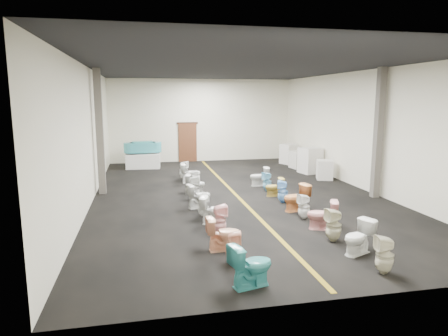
{
  "coord_description": "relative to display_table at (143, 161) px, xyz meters",
  "views": [
    {
      "loc": [
        -3.29,
        -13.91,
        3.45
      ],
      "look_at": [
        -0.19,
        1.0,
        0.79
      ],
      "focal_mm": 32.0,
      "sensor_mm": 36.0,
      "label": 1
    }
  ],
  "objects": [
    {
      "name": "wall_front",
      "position": [
        3.24,
        -14.22,
        1.88
      ],
      "size": [
        10.0,
        0.0,
        10.0
      ],
      "primitive_type": "plane",
      "rotation": [
        -1.57,
        0.0,
        0.0
      ],
      "color": "silver",
      "rests_on": "ground"
    },
    {
      "name": "toilet_left_7",
      "position": [
        1.67,
        -6.84,
        0.05
      ],
      "size": [
        0.45,
        0.44,
        0.84
      ],
      "primitive_type": "imported",
      "rotation": [
        0.0,
        0.0,
        1.39
      ],
      "color": "white",
      "rests_on": "floor"
    },
    {
      "name": "toilet_left_5",
      "position": [
        1.67,
        -8.8,
        -0.02
      ],
      "size": [
        0.35,
        0.34,
        0.7
      ],
      "primitive_type": "imported",
      "rotation": [
        0.0,
        0.0,
        1.64
      ],
      "color": "white",
      "rests_on": "floor"
    },
    {
      "name": "wall_right",
      "position": [
        8.24,
        -6.22,
        1.88
      ],
      "size": [
        0.0,
        16.0,
        16.0
      ],
      "primitive_type": "plane",
      "rotation": [
        1.57,
        0.0,
        -1.57
      ],
      "color": "silver",
      "rests_on": "ground"
    },
    {
      "name": "ceiling",
      "position": [
        3.24,
        -6.22,
        4.13
      ],
      "size": [
        16.0,
        16.0,
        0.0
      ],
      "primitive_type": "plane",
      "rotation": [
        3.14,
        0.0,
        0.0
      ],
      "color": "black",
      "rests_on": "ground"
    },
    {
      "name": "toilet_left_3",
      "position": [
        1.82,
        -10.57,
        0.04
      ],
      "size": [
        0.4,
        0.39,
        0.81
      ],
      "primitive_type": "imported",
      "rotation": [
        0.0,
        0.0,
        1.64
      ],
      "color": "#F5B0B0",
      "rests_on": "floor"
    },
    {
      "name": "toilet_right_6",
      "position": [
        4.52,
        -7.82,
        0.01
      ],
      "size": [
        0.46,
        0.46,
        0.76
      ],
      "primitive_type": "imported",
      "rotation": [
        0.0,
        0.0,
        -1.99
      ],
      "color": "#80BDF6",
      "rests_on": "floor"
    },
    {
      "name": "toilet_right_5",
      "position": [
        4.58,
        -8.85,
        0.05
      ],
      "size": [
        0.9,
        0.62,
        0.84
      ],
      "primitive_type": "imported",
      "rotation": [
        0.0,
        0.0,
        -1.37
      ],
      "color": "#DC8646",
      "rests_on": "floor"
    },
    {
      "name": "toilet_left_2",
      "position": [
        1.71,
        -11.57,
        0.03
      ],
      "size": [
        0.78,
        0.46,
        0.79
      ],
      "primitive_type": "imported",
      "rotation": [
        0.0,
        0.0,
        1.59
      ],
      "color": "#FEB88F",
      "rests_on": "floor"
    },
    {
      "name": "toilet_left_9",
      "position": [
        1.9,
        -4.94,
        -0.03
      ],
      "size": [
        0.33,
        0.32,
        0.68
      ],
      "primitive_type": "imported",
      "rotation": [
        0.0,
        0.0,
        1.62
      ],
      "color": "white",
      "rests_on": "floor"
    },
    {
      "name": "appliance_crate_c",
      "position": [
        7.64,
        -1.58,
        0.06
      ],
      "size": [
        0.87,
        0.87,
        0.85
      ],
      "primitive_type": "cube",
      "rotation": [
        0.0,
        0.0,
        0.17
      ],
      "color": "beige",
      "rests_on": "floor"
    },
    {
      "name": "toilet_left_11",
      "position": [
        1.69,
        -3.17,
        0.02
      ],
      "size": [
        0.47,
        0.47,
        0.78
      ],
      "primitive_type": "imported",
      "rotation": [
        0.0,
        0.0,
        1.16
      ],
      "color": "white",
      "rests_on": "floor"
    },
    {
      "name": "wall_back",
      "position": [
        3.24,
        1.78,
        1.88
      ],
      "size": [
        10.0,
        0.0,
        10.0
      ],
      "primitive_type": "plane",
      "rotation": [
        1.57,
        0.0,
        0.0
      ],
      "color": "silver",
      "rests_on": "ground"
    },
    {
      "name": "toilet_right_1",
      "position": [
        4.63,
        -12.42,
        0.02
      ],
      "size": [
        0.87,
        0.7,
        0.78
      ],
      "primitive_type": "imported",
      "rotation": [
        0.0,
        0.0,
        -1.16
      ],
      "color": "white",
      "rests_on": "floor"
    },
    {
      "name": "aisle_stripe",
      "position": [
        3.24,
        -6.22,
        -0.36
      ],
      "size": [
        0.12,
        15.6,
        0.01
      ],
      "primitive_type": "cube",
      "color": "olive",
      "rests_on": "floor"
    },
    {
      "name": "toilet_right_4",
      "position": [
        4.48,
        -9.69,
        0.0
      ],
      "size": [
        0.35,
        0.35,
        0.74
      ],
      "primitive_type": "imported",
      "rotation": [
        0.0,
        0.0,
        -1.54
      ],
      "color": "white",
      "rests_on": "floor"
    },
    {
      "name": "toilet_right_9",
      "position": [
        4.51,
        -5.14,
        0.01
      ],
      "size": [
        0.77,
        0.47,
        0.76
      ],
      "primitive_type": "imported",
      "rotation": [
        0.0,
        0.0,
        -1.63
      ],
      "color": "white",
      "rests_on": "floor"
    },
    {
      "name": "toilet_left_10",
      "position": [
        1.89,
        -4.01,
        0.04
      ],
      "size": [
        0.82,
        0.49,
        0.82
      ],
      "primitive_type": "imported",
      "rotation": [
        0.0,
        0.0,
        1.53
      ],
      "color": "white",
      "rests_on": "floor"
    },
    {
      "name": "floor",
      "position": [
        3.24,
        -6.22,
        -0.37
      ],
      "size": [
        16.0,
        16.0,
        0.0
      ],
      "primitive_type": "plane",
      "color": "black",
      "rests_on": "ground"
    },
    {
      "name": "toilet_left_6",
      "position": [
        1.68,
        -7.88,
        0.02
      ],
      "size": [
        0.85,
        0.6,
        0.78
      ],
      "primitive_type": "imported",
      "rotation": [
        0.0,
        0.0,
        1.8
      ],
      "color": "silver",
      "rests_on": "floor"
    },
    {
      "name": "toilet_right_0",
      "position": [
        4.6,
        -13.45,
        0.02
      ],
      "size": [
        0.41,
        0.41,
        0.78
      ],
      "primitive_type": "imported",
      "rotation": [
        0.0,
        0.0,
        -1.74
      ],
      "color": "beige",
      "rests_on": "floor"
    },
    {
      "name": "toilet_right_8",
      "position": [
        4.53,
        -6.08,
        -0.0
      ],
      "size": [
        0.39,
        0.38,
        0.73
      ],
      "primitive_type": "imported",
      "rotation": [
        0.0,
        0.0,
        -1.4
      ],
      "color": "#84D0F2",
      "rests_on": "floor"
    },
    {
      "name": "toilet_right_2",
      "position": [
        4.46,
        -11.56,
        0.05
      ],
      "size": [
        0.39,
        0.38,
        0.83
      ],
      "primitive_type": "imported",
      "rotation": [
        0.0,
        0.0,
        -1.55
      ],
      "color": "beige",
      "rests_on": "floor"
    },
    {
      "name": "wall_left",
      "position": [
        -1.76,
        -6.22,
        1.88
      ],
      "size": [
        0.0,
        16.0,
        16.0
      ],
      "primitive_type": "plane",
      "rotation": [
        1.57,
        0.0,
        1.57
      ],
      "color": "silver",
      "rests_on": "ground"
    },
    {
      "name": "appliance_crate_b",
      "position": [
        7.64,
        -2.93,
        0.23
      ],
      "size": [
        1.04,
        1.04,
        1.19
      ],
      "primitive_type": "cube",
      "rotation": [
        0.0,
        0.0,
        0.23
      ],
      "color": "silver",
      "rests_on": "floor"
    },
    {
      "name": "toilet_left_4",
      "position": [
        1.86,
        -9.61,
        0.02
      ],
      "size": [
        0.87,
        0.67,
        0.78
      ],
      "primitive_type": "imported",
      "rotation": [
        0.0,
        0.0,
        1.22
      ],
      "color": "white",
      "rests_on": "floor"
    },
    {
      "name": "toilet_left_8",
      "position": [
        1.83,
        -5.89,
        -0.01
      ],
      "size": [
        0.77,
        0.55,
        0.71
      ],
      "primitive_type": "imported",
      "rotation": [
        0.0,
        0.0,
        1.33
      ],
      "color": "silver",
      "rests_on": "floor"
    },
    {
      "name": "back_door",
      "position": [
        2.44,
        1.72,
        0.68
      ],
      "size": [
        1.0,
        0.1,
        2.1
      ],
      "primitive_type": "cube",
      "color": "#562D19",
      "rests_on": "floor"
    },
    {
      "name": "toilet_left_0",
      "position": [
        1.85,
        -13.44,
        0.05
      ],
      "size": [
        0.9,
        0.65,
        0.83
      ],
      "primitive_type": "imported",
      "rotation": [
        0.0,
        0.0,
        1.81
      ],
      "color": "teal",
      "rests_on": "floor"
    },
    {
      "name": "bathtub",
      "position": [
        -0.0,
        0.0,
        0.7
      ],
      "size": [
        1.85,
        0.77,
        0.55
      ],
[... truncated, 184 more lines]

